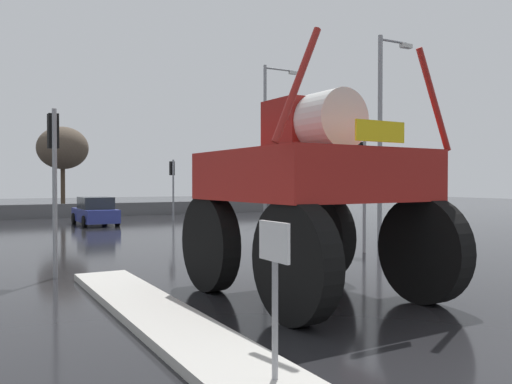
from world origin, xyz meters
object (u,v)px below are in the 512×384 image
object	(u,v)px
sedan_ahead	(95,212)
traffic_signal_far_left	(172,176)
traffic_signal_near_left	(54,155)
bare_tree_far_center	(63,148)
oversize_sprayer	(311,190)
bare_tree_right	(309,137)
lane_arrow_sign	(274,271)
traffic_signal_near_right	(361,170)
streetlight_far_right	(268,136)
streetlight_near_right	(382,128)

from	to	relation	value
sedan_ahead	traffic_signal_far_left	xyz separation A→B (m)	(4.82, 1.14, 1.97)
traffic_signal_near_left	bare_tree_far_center	world-z (taller)	bare_tree_far_center
sedan_ahead	traffic_signal_near_left	distance (m)	16.37
oversize_sprayer	bare_tree_right	world-z (taller)	bare_tree_right
bare_tree_right	lane_arrow_sign	bearing A→B (deg)	-125.46
traffic_signal_near_right	traffic_signal_near_left	bearing A→B (deg)	-179.97
lane_arrow_sign	sedan_ahead	size ratio (longest dim) A/B	0.42
sedan_ahead	streetlight_far_right	world-z (taller)	streetlight_far_right
lane_arrow_sign	traffic_signal_near_left	size ratio (longest dim) A/B	0.43
lane_arrow_sign	streetlight_far_right	bearing A→B (deg)	60.05
oversize_sprayer	streetlight_far_right	size ratio (longest dim) A/B	0.59
oversize_sprayer	bare_tree_right	bearing A→B (deg)	-36.54
traffic_signal_near_left	streetlight_near_right	bearing A→B (deg)	9.68
streetlight_near_right	bare_tree_far_center	bearing A→B (deg)	108.78
traffic_signal_near_left	traffic_signal_far_left	xyz separation A→B (m)	(9.10, 16.77, -0.30)
sedan_ahead	bare_tree_far_center	bearing A→B (deg)	-0.96
oversize_sprayer	traffic_signal_near_left	bearing A→B (deg)	39.07
traffic_signal_far_left	bare_tree_right	distance (m)	8.56
traffic_signal_near_left	streetlight_far_right	distance (m)	18.13
lane_arrow_sign	traffic_signal_near_left	distance (m)	8.89
traffic_signal_near_left	streetlight_near_right	distance (m)	12.75
oversize_sprayer	sedan_ahead	distance (m)	20.54
traffic_signal_near_left	bare_tree_right	xyz separation A→B (m)	(15.98, 12.24, 2.01)
lane_arrow_sign	streetlight_far_right	world-z (taller)	streetlight_far_right
bare_tree_far_center	bare_tree_right	bearing A→B (deg)	-50.21
sedan_ahead	streetlight_far_right	bearing A→B (deg)	-111.60
oversize_sprayer	sedan_ahead	size ratio (longest dim) A/B	1.29
oversize_sprayer	traffic_signal_near_right	size ratio (longest dim) A/B	1.42
traffic_signal_near_right	bare_tree_far_center	world-z (taller)	bare_tree_far_center
oversize_sprayer	streetlight_near_right	bearing A→B (deg)	-51.79
lane_arrow_sign	bare_tree_right	size ratio (longest dim) A/B	0.26
oversize_sprayer	traffic_signal_far_left	size ratio (longest dim) A/B	1.44
sedan_ahead	oversize_sprayer	bearing A→B (deg)	178.86
streetlight_near_right	traffic_signal_near_left	bearing A→B (deg)	-170.32
traffic_signal_far_left	streetlight_far_right	bearing A→B (deg)	-47.70
lane_arrow_sign	traffic_signal_far_left	bearing A→B (deg)	72.53
traffic_signal_far_left	bare_tree_far_center	size ratio (longest dim) A/B	0.58
traffic_signal_far_left	oversize_sprayer	bearing A→B (deg)	-102.66
streetlight_far_right	oversize_sprayer	bearing A→B (deg)	-117.50
streetlight_near_right	traffic_signal_near_right	bearing A→B (deg)	-143.27
traffic_signal_near_left	bare_tree_right	size ratio (longest dim) A/B	0.62
lane_arrow_sign	traffic_signal_near_right	distance (m)	12.26
traffic_signal_near_left	streetlight_near_right	xyz separation A→B (m)	(12.48, 2.13, 1.47)
sedan_ahead	traffic_signal_near_right	world-z (taller)	traffic_signal_near_right
oversize_sprayer	traffic_signal_far_left	distance (m)	22.17
traffic_signal_far_left	bare_tree_far_center	distance (m)	10.89
streetlight_far_right	bare_tree_right	distance (m)	2.81
oversize_sprayer	streetlight_near_right	size ratio (longest dim) A/B	0.66
oversize_sprayer	streetlight_near_right	world-z (taller)	streetlight_near_right
traffic_signal_far_left	streetlight_far_right	size ratio (longest dim) A/B	0.41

